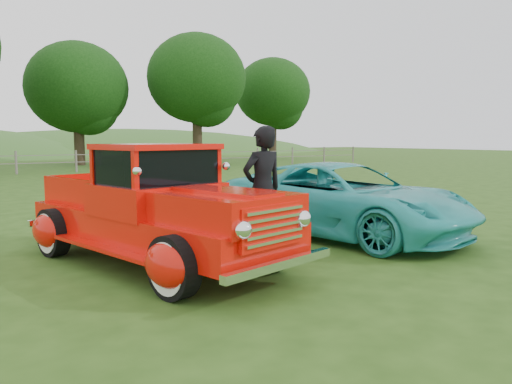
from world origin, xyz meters
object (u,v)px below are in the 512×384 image
tree_near_east (77,88)px  tree_far_east (273,92)px  man (263,189)px  tree_mid_east (197,79)px  red_pickup (155,211)px  teal_sedan (343,199)px

tree_near_east → tree_far_east: 17.04m
tree_far_east → man: (-21.38, -29.47, -4.83)m
tree_mid_east → tree_far_east: tree_mid_east is taller
red_pickup → man: man is taller
tree_mid_east → red_pickup: (-14.20, -26.34, -5.38)m
tree_far_east → tree_near_east: bearing=-176.6°
tree_mid_east → teal_sedan: size_ratio=1.88×
teal_sedan → man: man is taller
tree_far_east → man: 36.73m
tree_far_east → red_pickup: size_ratio=1.69×
tree_near_east → man: bearing=-98.7°
teal_sedan → tree_near_east: bearing=73.6°
tree_near_east → tree_mid_east: size_ratio=0.88×
tree_mid_east → tree_far_east: bearing=18.4°
teal_sedan → tree_mid_east: bearing=56.9°
tree_mid_east → teal_sedan: (-10.40, -26.28, -5.48)m
man → teal_sedan: bearing=-175.7°
tree_far_east → teal_sedan: size_ratio=1.76×
red_pickup → teal_sedan: (3.80, 0.05, -0.10)m
tree_mid_east → tree_far_east: (9.00, 3.00, -0.31)m
tree_near_east → red_pickup: (-6.20, -28.34, -4.45)m
man → tree_mid_east: bearing=-116.1°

